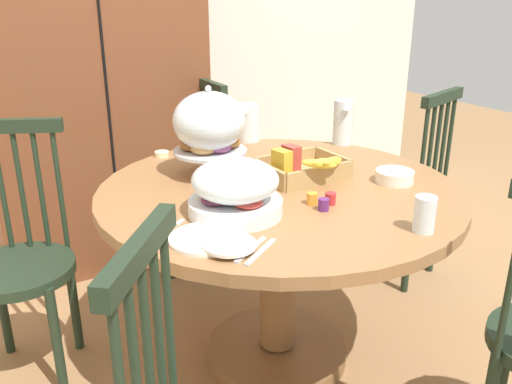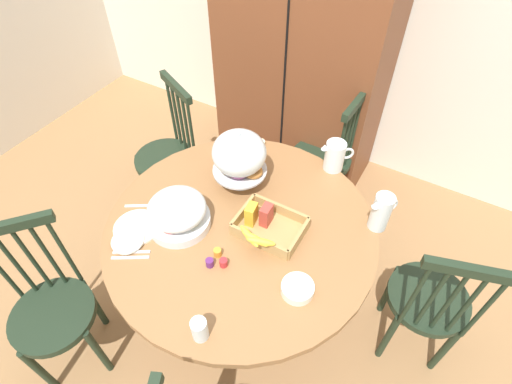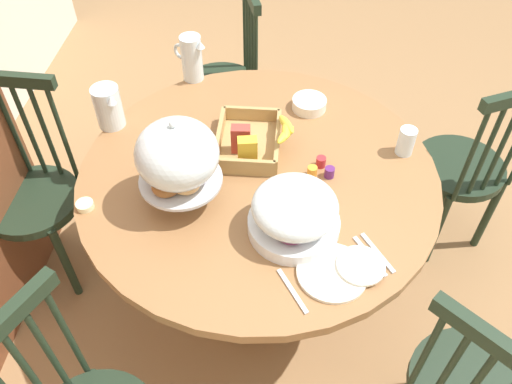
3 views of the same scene
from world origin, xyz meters
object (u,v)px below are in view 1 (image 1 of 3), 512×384
object	(u,v)px
orange_juice_pitcher	(343,124)
wooden_armoire	(89,77)
pastry_stand_with_dome	(209,125)
cereal_basket	(302,168)
butter_dish	(162,154)
windsor_chair_by_cabinet	(188,182)
dining_table	(279,235)
windsor_chair_near_window	(405,193)
china_plate_large	(207,239)
windsor_chair_facing_door	(21,266)
china_plate_small	(229,245)
milk_pitcher	(248,124)
drinking_glass	(425,214)
cereal_bowl	(394,176)
fruit_platter_covered	(235,189)

from	to	relation	value
orange_juice_pitcher	wooden_armoire	bearing A→B (deg)	131.52
pastry_stand_with_dome	cereal_basket	xyz separation A→B (m)	(0.27, -0.22, -0.15)
orange_juice_pitcher	butter_dish	world-z (taller)	orange_juice_pitcher
windsor_chair_by_cabinet	dining_table	bearing A→B (deg)	-94.10
wooden_armoire	windsor_chair_near_window	world-z (taller)	wooden_armoire
windsor_chair_near_window	china_plate_large	size ratio (longest dim) A/B	4.43
windsor_chair_facing_door	china_plate_small	bearing A→B (deg)	-60.24
wooden_armoire	dining_table	xyz separation A→B (m)	(0.30, -1.31, -0.44)
windsor_chair_by_cabinet	milk_pitcher	size ratio (longest dim) A/B	5.66
drinking_glass	wooden_armoire	bearing A→B (deg)	103.59
cereal_bowl	windsor_chair_near_window	bearing A→B (deg)	38.38
cereal_basket	china_plate_large	xyz separation A→B (m)	(-0.54, -0.29, -0.04)
china_plate_small	cereal_bowl	bearing A→B (deg)	11.87
cereal_basket	cereal_bowl	bearing A→B (deg)	-38.06
pastry_stand_with_dome	fruit_platter_covered	distance (m)	0.41
orange_juice_pitcher	cereal_bowl	bearing A→B (deg)	-109.17
wooden_armoire	dining_table	distance (m)	1.41
orange_juice_pitcher	china_plate_large	bearing A→B (deg)	-149.27
cereal_basket	milk_pitcher	bearing A→B (deg)	79.35
dining_table	drinking_glass	size ratio (longest dim) A/B	11.93
dining_table	china_plate_small	distance (m)	0.57
windsor_chair_by_cabinet	china_plate_small	bearing A→B (deg)	-109.75
milk_pitcher	cereal_bowl	distance (m)	0.80
china_plate_small	drinking_glass	size ratio (longest dim) A/B	1.36
pastry_stand_with_dome	milk_pitcher	world-z (taller)	pastry_stand_with_dome
wooden_armoire	cereal_bowl	bearing A→B (deg)	-65.19
cereal_basket	drinking_glass	xyz separation A→B (m)	(0.03, -0.57, 0.01)
fruit_platter_covered	china_plate_large	xyz separation A→B (m)	(-0.16, -0.12, -0.08)
milk_pitcher	china_plate_small	distance (m)	1.14
windsor_chair_near_window	dining_table	bearing A→B (deg)	-165.25
drinking_glass	windsor_chair_facing_door	bearing A→B (deg)	135.51
windsor_chair_facing_door	cereal_bowl	distance (m)	1.42
milk_pitcher	windsor_chair_by_cabinet	bearing A→B (deg)	114.28
cereal_basket	cereal_bowl	xyz separation A→B (m)	(0.27, -0.21, -0.02)
windsor_chair_by_cabinet	fruit_platter_covered	xyz separation A→B (m)	(-0.33, -1.09, 0.37)
wooden_armoire	milk_pitcher	xyz separation A→B (m)	(0.52, -0.70, -0.17)
dining_table	pastry_stand_with_dome	distance (m)	0.48
dining_table	windsor_chair_near_window	xyz separation A→B (m)	(0.93, 0.24, -0.10)
dining_table	butter_dish	xyz separation A→B (m)	(-0.22, 0.58, 0.20)
cereal_basket	butter_dish	xyz separation A→B (m)	(-0.34, 0.54, -0.03)
china_plate_small	cereal_bowl	size ratio (longest dim) A/B	1.07
windsor_chair_by_cabinet	china_plate_small	distance (m)	1.41
dining_table	milk_pitcher	bearing A→B (deg)	69.31
butter_dish	orange_juice_pitcher	bearing A→B (deg)	-17.37
fruit_platter_covered	milk_pitcher	world-z (taller)	fruit_platter_covered
windsor_chair_facing_door	milk_pitcher	xyz separation A→B (m)	(1.08, 0.16, 0.37)
pastry_stand_with_dome	butter_dish	world-z (taller)	pastry_stand_with_dome
fruit_platter_covered	cereal_basket	world-z (taller)	fruit_platter_covered
windsor_chair_facing_door	cereal_basket	world-z (taller)	windsor_chair_facing_door
wooden_armoire	china_plate_large	size ratio (longest dim) A/B	8.91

